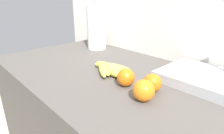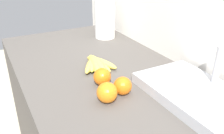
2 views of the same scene
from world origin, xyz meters
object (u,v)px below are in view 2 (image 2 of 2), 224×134
(orange_front, at_px, (123,86))
(sink_basin, at_px, (195,93))
(orange_back_left, at_px, (102,77))
(paper_towel_roll, at_px, (105,14))
(orange_back_right, at_px, (107,93))
(banana_bunch, at_px, (96,64))

(orange_front, distance_m, sink_basin, 0.27)
(orange_back_left, xyz_separation_m, paper_towel_roll, (-0.54, 0.29, 0.11))
(orange_back_left, relative_size, orange_back_right, 0.95)
(banana_bunch, height_order, orange_front, orange_front)
(orange_back_left, height_order, sink_basin, sink_basin)
(orange_back_right, bearing_deg, orange_front, 104.10)
(banana_bunch, xyz_separation_m, paper_towel_roll, (-0.38, 0.24, 0.13))
(orange_back_right, relative_size, paper_towel_roll, 0.24)
(orange_front, height_order, paper_towel_roll, paper_towel_roll)
(orange_back_left, distance_m, sink_basin, 0.36)
(banana_bunch, bearing_deg, orange_back_left, -16.42)
(orange_back_right, distance_m, sink_basin, 0.33)
(orange_back_left, bearing_deg, sink_basin, 45.73)
(orange_front, distance_m, paper_towel_roll, 0.70)
(banana_bunch, height_order, orange_back_left, orange_back_left)
(paper_towel_roll, bearing_deg, banana_bunch, -32.24)
(orange_front, bearing_deg, sink_basin, 55.80)
(sink_basin, bearing_deg, orange_back_right, -113.80)
(orange_back_right, bearing_deg, sink_basin, 66.20)
(orange_back_left, height_order, paper_towel_roll, paper_towel_roll)
(sink_basin, bearing_deg, paper_towel_roll, 177.99)
(paper_towel_roll, bearing_deg, orange_front, -21.31)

